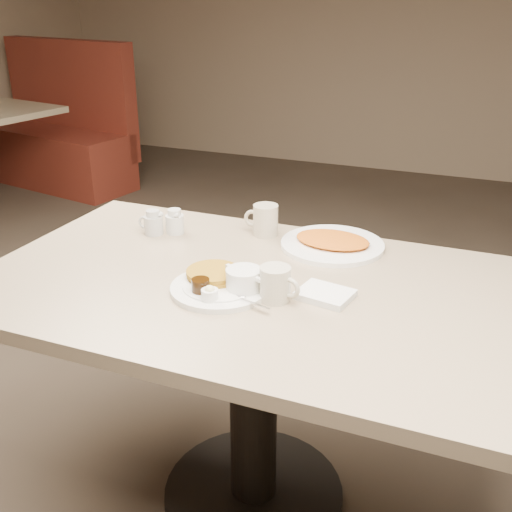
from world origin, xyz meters
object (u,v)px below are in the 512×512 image
at_px(main_plate, 223,283).
at_px(creamer_right, 175,222).
at_px(hash_plate, 332,243).
at_px(creamer_left, 153,223).
at_px(coffee_mug_far, 265,220).
at_px(diner_table, 253,337).
at_px(booth_back_left, 51,135).
at_px(coffee_mug_near, 276,283).

height_order(main_plate, creamer_right, creamer_right).
xyz_separation_m(creamer_right, hash_plate, (0.50, 0.07, -0.02)).
xyz_separation_m(creamer_left, creamer_right, (0.06, 0.03, 0.00)).
bearing_deg(creamer_left, coffee_mug_far, 20.70).
relative_size(diner_table, creamer_left, 16.36).
xyz_separation_m(creamer_left, booth_back_left, (-2.34, 2.30, -0.38)).
height_order(main_plate, coffee_mug_near, coffee_mug_near).
height_order(coffee_mug_near, coffee_mug_far, coffee_mug_far).
bearing_deg(diner_table, creamer_left, 153.98).
xyz_separation_m(coffee_mug_near, booth_back_left, (-2.86, 2.58, -0.39)).
bearing_deg(coffee_mug_far, booth_back_left, 140.90).
relative_size(main_plate, coffee_mug_far, 2.97).
bearing_deg(hash_plate, coffee_mug_near, -95.55).
height_order(creamer_right, hash_plate, creamer_right).
distance_m(diner_table, booth_back_left, 3.74).
bearing_deg(coffee_mug_near, creamer_right, 145.72).
height_order(diner_table, coffee_mug_near, coffee_mug_near).
bearing_deg(creamer_right, booth_back_left, 136.65).
xyz_separation_m(diner_table, main_plate, (-0.05, -0.07, 0.19)).
relative_size(main_plate, coffee_mug_near, 2.87).
bearing_deg(creamer_right, coffee_mug_far, 18.52).
bearing_deg(creamer_right, diner_table, -33.35).
bearing_deg(hash_plate, coffee_mug_far, 175.46).
height_order(coffee_mug_near, creamer_right, coffee_mug_near).
bearing_deg(main_plate, booth_back_left, 136.45).
distance_m(creamer_left, booth_back_left, 3.30).
height_order(coffee_mug_far, hash_plate, coffee_mug_far).
bearing_deg(coffee_mug_far, creamer_right, -161.48).
bearing_deg(hash_plate, creamer_left, -169.12).
bearing_deg(booth_back_left, coffee_mug_near, -42.03).
bearing_deg(coffee_mug_near, hash_plate, 84.45).
relative_size(main_plate, creamer_left, 3.70).
distance_m(main_plate, coffee_mug_far, 0.41).
bearing_deg(creamer_right, coffee_mug_near, -34.28).
relative_size(coffee_mug_near, creamer_right, 1.41).
distance_m(diner_table, coffee_mug_far, 0.42).
height_order(creamer_left, booth_back_left, booth_back_left).
height_order(coffee_mug_far, creamer_right, coffee_mug_far).
xyz_separation_m(main_plate, coffee_mug_far, (-0.05, 0.41, 0.03)).
relative_size(hash_plate, booth_back_left, 0.19).
bearing_deg(creamer_right, creamer_left, -150.05).
distance_m(diner_table, creamer_left, 0.53).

